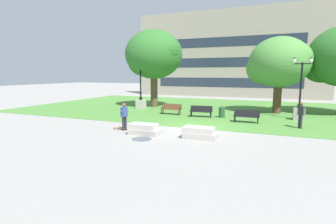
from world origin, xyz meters
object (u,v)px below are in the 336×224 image
(concrete_block_center, at_px, (144,129))
(lamp_post_right, at_px, (141,99))
(person_skateboarder, at_px, (124,115))
(skateboard, at_px, (121,128))
(park_bench_near_right, at_px, (246,115))
(concrete_block_left, at_px, (199,133))
(park_bench_near_left, at_px, (201,111))
(lamp_post_left, at_px, (299,107))
(person_bystander_near_lawn, at_px, (301,113))
(trash_bin, at_px, (222,111))
(park_bench_far_left, at_px, (171,108))

(concrete_block_center, height_order, lamp_post_right, lamp_post_right)
(person_skateboarder, relative_size, skateboard, 1.67)
(park_bench_near_right, height_order, lamp_post_right, lamp_post_right)
(concrete_block_left, distance_m, person_skateboarder, 4.97)
(concrete_block_center, bearing_deg, park_bench_near_left, 79.08)
(park_bench_near_left, height_order, lamp_post_left, lamp_post_left)
(concrete_block_center, relative_size, skateboard, 1.80)
(lamp_post_right, xyz_separation_m, person_bystander_near_lawn, (14.00, -4.39, -0.06))
(skateboard, distance_m, lamp_post_left, 13.49)
(park_bench_near_left, height_order, park_bench_near_right, same)
(park_bench_near_left, distance_m, lamp_post_left, 7.43)
(trash_bin, bearing_deg, park_bench_near_right, -36.16)
(person_skateboarder, bearing_deg, trash_bin, 56.42)
(skateboard, height_order, lamp_post_right, lamp_post_right)
(park_bench_near_left, relative_size, lamp_post_right, 0.36)
(concrete_block_center, relative_size, person_skateboarder, 1.08)
(concrete_block_left, xyz_separation_m, person_skateboarder, (-4.92, 0.28, 0.67))
(person_skateboarder, relative_size, trash_bin, 1.78)
(concrete_block_center, xyz_separation_m, person_skateboarder, (-1.69, 0.58, 0.67))
(lamp_post_left, bearing_deg, concrete_block_center, -134.36)
(concrete_block_center, height_order, concrete_block_left, same)
(lamp_post_right, bearing_deg, concrete_block_left, -47.29)
(trash_bin, bearing_deg, person_bystander_near_lawn, -22.76)
(lamp_post_left, height_order, trash_bin, lamp_post_left)
(person_skateboarder, height_order, person_bystander_near_lawn, person_bystander_near_lawn)
(concrete_block_left, bearing_deg, park_bench_near_left, 104.69)
(lamp_post_right, relative_size, person_bystander_near_lawn, 2.97)
(person_skateboarder, distance_m, park_bench_near_left, 7.39)
(park_bench_near_left, height_order, lamp_post_right, lamp_post_right)
(concrete_block_center, bearing_deg, lamp_post_left, 45.64)
(person_skateboarder, height_order, lamp_post_right, lamp_post_right)
(trash_bin, bearing_deg, concrete_block_center, -111.47)
(lamp_post_left, relative_size, trash_bin, 4.92)
(park_bench_near_left, distance_m, park_bench_near_right, 3.85)
(concrete_block_left, distance_m, trash_bin, 7.36)
(skateboard, distance_m, park_bench_near_right, 8.99)
(park_bench_near_right, xyz_separation_m, lamp_post_left, (3.57, 2.70, 0.45))
(park_bench_far_left, bearing_deg, park_bench_near_left, -7.19)
(park_bench_near_right, xyz_separation_m, park_bench_far_left, (-6.44, 1.48, 0.00))
(park_bench_near_left, bearing_deg, trash_bin, 13.35)
(lamp_post_left, distance_m, trash_bin, 5.78)
(lamp_post_left, height_order, lamp_post_right, lamp_post_right)
(skateboard, relative_size, park_bench_far_left, 0.56)
(park_bench_near_right, relative_size, person_bystander_near_lawn, 1.05)
(person_skateboarder, bearing_deg, skateboard, 168.06)
(skateboard, bearing_deg, lamp_post_right, 110.83)
(concrete_block_left, relative_size, lamp_post_right, 0.36)
(person_bystander_near_lawn, bearing_deg, lamp_post_right, 162.57)
(park_bench_far_left, height_order, lamp_post_right, lamp_post_right)
(concrete_block_center, bearing_deg, skateboard, 162.18)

